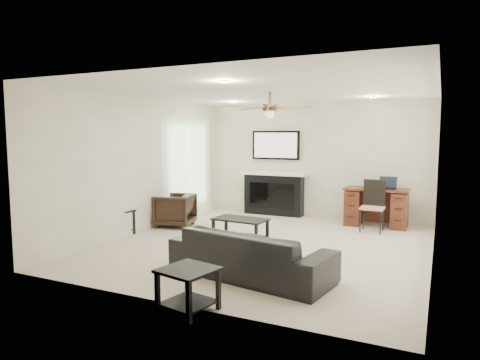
{
  "coord_description": "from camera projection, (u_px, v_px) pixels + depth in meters",
  "views": [
    {
      "loc": [
        2.55,
        -6.44,
        1.81
      ],
      "look_at": [
        -0.5,
        0.03,
        1.05
      ],
      "focal_mm": 32.0,
      "sensor_mm": 36.0,
      "label": 1
    }
  ],
  "objects": [
    {
      "name": "room_shell",
      "position": [
        280.0,
        143.0,
        6.88
      ],
      "size": [
        5.5,
        5.54,
        2.52
      ],
      "color": "beige",
      "rests_on": "ground"
    },
    {
      "name": "sofa",
      "position": [
        251.0,
        253.0,
        5.44
      ],
      "size": [
        2.21,
        1.16,
        0.61
      ],
      "primitive_type": "imported",
      "rotation": [
        0.0,
        0.0,
        2.98
      ],
      "color": "black",
      "rests_on": "ground"
    },
    {
      "name": "armchair",
      "position": [
        175.0,
        210.0,
        8.48
      ],
      "size": [
        0.86,
        0.84,
        0.65
      ],
      "primitive_type": "imported",
      "rotation": [
        0.0,
        0.0,
        -1.34
      ],
      "color": "black",
      "rests_on": "ground"
    },
    {
      "name": "coffee_table",
      "position": [
        240.0,
        230.0,
        7.27
      ],
      "size": [
        0.93,
        0.56,
        0.4
      ],
      "primitive_type": "cube",
      "rotation": [
        0.0,
        0.0,
        -0.07
      ],
      "color": "black",
      "rests_on": "ground"
    },
    {
      "name": "end_table_near",
      "position": [
        188.0,
        290.0,
        4.39
      ],
      "size": [
        0.61,
        0.61,
        0.45
      ],
      "primitive_type": "cube",
      "rotation": [
        0.0,
        0.0,
        -0.2
      ],
      "color": "black",
      "rests_on": "ground"
    },
    {
      "name": "end_table_left",
      "position": [
        117.0,
        222.0,
        7.78
      ],
      "size": [
        0.58,
        0.58,
        0.45
      ],
      "primitive_type": "cube",
      "rotation": [
        0.0,
        0.0,
        -0.19
      ],
      "color": "black",
      "rests_on": "ground"
    },
    {
      "name": "fireplace_unit",
      "position": [
        274.0,
        173.0,
        9.66
      ],
      "size": [
        1.52,
        0.34,
        1.91
      ],
      "primitive_type": "cube",
      "color": "black",
      "rests_on": "ground"
    },
    {
      "name": "desk",
      "position": [
        376.0,
        207.0,
        8.49
      ],
      "size": [
        1.22,
        0.56,
        0.76
      ],
      "primitive_type": "cube",
      "color": "#3A1A0E",
      "rests_on": "ground"
    },
    {
      "name": "desk_chair",
      "position": [
        372.0,
        206.0,
        7.98
      ],
      "size": [
        0.43,
        0.45,
        0.97
      ],
      "primitive_type": "cube",
      "rotation": [
        0.0,
        0.0,
        -0.01
      ],
      "color": "black",
      "rests_on": "ground"
    },
    {
      "name": "laptop",
      "position": [
        388.0,
        183.0,
        8.33
      ],
      "size": [
        0.33,
        0.24,
        0.23
      ],
      "primitive_type": "cube",
      "color": "black",
      "rests_on": "desk"
    }
  ]
}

